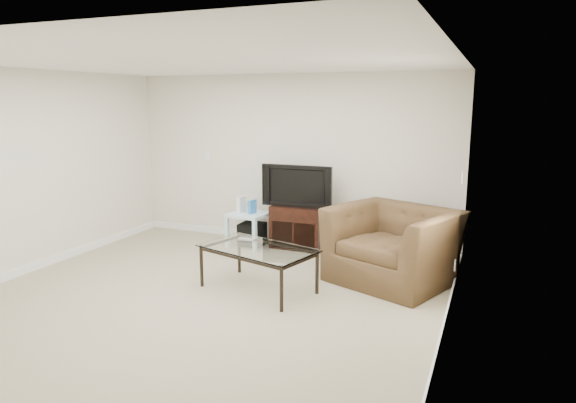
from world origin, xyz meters
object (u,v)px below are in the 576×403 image
at_px(tv_stand, 300,226).
at_px(coffee_table, 258,269).
at_px(subwoofer, 252,234).
at_px(recliner, 394,233).
at_px(side_table, 250,229).
at_px(television, 299,185).

xyz_separation_m(tv_stand, coffee_table, (0.19, -1.80, -0.07)).
distance_m(tv_stand, subwoofer, 0.71).
xyz_separation_m(subwoofer, recliner, (2.20, -0.71, 0.41)).
distance_m(side_table, recliner, 2.36).
bearing_deg(subwoofer, tv_stand, 17.67).
xyz_separation_m(subwoofer, coffee_table, (0.85, -1.58, 0.07)).
relative_size(recliner, coffee_table, 1.06).
bearing_deg(television, subwoofer, -165.14).
relative_size(tv_stand, side_table, 1.43).
height_order(side_table, coffee_table, side_table).
distance_m(subwoofer, coffee_table, 1.80).
relative_size(tv_stand, recliner, 0.56).
distance_m(subwoofer, recliner, 2.35).
relative_size(side_table, coffee_table, 0.41).
bearing_deg(subwoofer, side_table, -152.43).
distance_m(television, subwoofer, 1.02).
bearing_deg(tv_stand, recliner, -31.02).
bearing_deg(television, tv_stand, 89.73).
relative_size(tv_stand, television, 0.78).
bearing_deg(tv_stand, television, -90.00).
bearing_deg(side_table, recliner, -17.17).
height_order(tv_stand, coffee_table, tv_stand).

